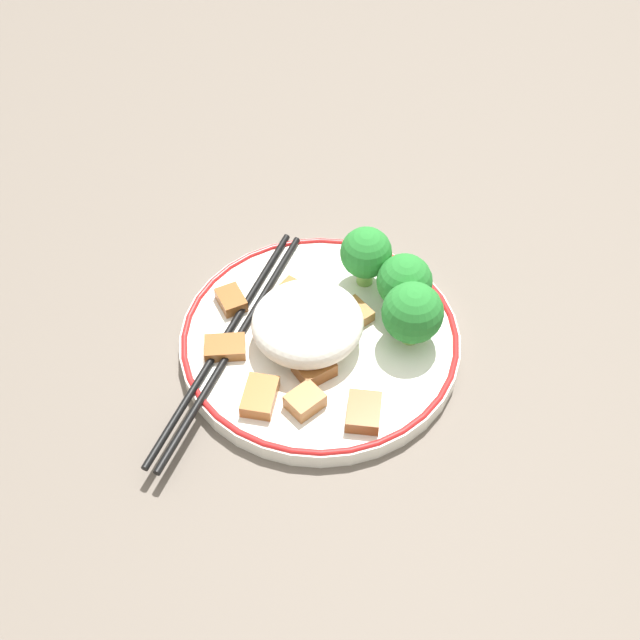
# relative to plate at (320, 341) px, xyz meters

# --- Properties ---
(ground_plane) EXTENTS (3.00, 3.00, 0.00)m
(ground_plane) POSITION_rel_plate_xyz_m (0.00, 0.00, -0.01)
(ground_plane) COLOR #665B51
(plate) EXTENTS (0.22, 0.22, 0.02)m
(plate) POSITION_rel_plate_xyz_m (0.00, 0.00, 0.00)
(plate) COLOR white
(plate) RESTS_ON ground_plane
(rice_mound) EXTENTS (0.09, 0.08, 0.04)m
(rice_mound) POSITION_rel_plate_xyz_m (0.01, 0.00, 0.03)
(rice_mound) COLOR white
(rice_mound) RESTS_ON plate
(broccoli_back_left) EXTENTS (0.05, 0.05, 0.05)m
(broccoli_back_left) POSITION_rel_plate_xyz_m (-0.06, 0.03, 0.04)
(broccoli_back_left) COLOR #7FB756
(broccoli_back_left) RESTS_ON plate
(broccoli_back_center) EXTENTS (0.04, 0.04, 0.05)m
(broccoli_back_center) POSITION_rel_plate_xyz_m (-0.07, -0.01, 0.03)
(broccoli_back_center) COLOR #7FB756
(broccoli_back_center) RESTS_ON plate
(broccoli_back_right) EXTENTS (0.04, 0.04, 0.05)m
(broccoli_back_right) POSITION_rel_plate_xyz_m (-0.06, -0.04, 0.04)
(broccoli_back_right) COLOR #7FB756
(broccoli_back_right) RESTS_ON plate
(meat_near_front) EXTENTS (0.04, 0.03, 0.01)m
(meat_near_front) POSITION_rel_plate_xyz_m (0.07, -0.01, 0.01)
(meat_near_front) COLOR brown
(meat_near_front) RESTS_ON plate
(meat_near_left) EXTENTS (0.04, 0.03, 0.01)m
(meat_near_left) POSITION_rel_plate_xyz_m (-0.03, -0.01, 0.01)
(meat_near_left) COLOR #9E6633
(meat_near_left) RESTS_ON plate
(meat_near_right) EXTENTS (0.03, 0.03, 0.01)m
(meat_near_right) POSITION_rel_plate_xyz_m (0.04, 0.06, 0.01)
(meat_near_right) COLOR #9E6633
(meat_near_right) RESTS_ON plate
(meat_near_back) EXTENTS (0.04, 0.04, 0.01)m
(meat_near_back) POSITION_rel_plate_xyz_m (0.06, 0.04, 0.01)
(meat_near_back) COLOR #995B28
(meat_near_back) RESTS_ON plate
(meat_on_rice_edge) EXTENTS (0.03, 0.03, 0.01)m
(meat_on_rice_edge) POSITION_rel_plate_xyz_m (0.02, 0.03, 0.01)
(meat_on_rice_edge) COLOR brown
(meat_on_rice_edge) RESTS_ON plate
(meat_mid_left) EXTENTS (0.02, 0.03, 0.01)m
(meat_mid_left) POSITION_rel_plate_xyz_m (0.05, -0.06, 0.01)
(meat_mid_left) COLOR brown
(meat_mid_left) RESTS_ON plate
(meat_mid_right) EXTENTS (0.04, 0.04, 0.01)m
(meat_mid_right) POSITION_rel_plate_xyz_m (0.01, -0.04, 0.01)
(meat_mid_right) COLOR #995B28
(meat_mid_right) RESTS_ON plate
(meat_far_scatter) EXTENTS (0.04, 0.04, 0.01)m
(meat_far_scatter) POSITION_rel_plate_xyz_m (-0.00, 0.08, 0.01)
(meat_far_scatter) COLOR brown
(meat_far_scatter) RESTS_ON plate
(chopsticks) EXTENTS (0.19, 0.19, 0.01)m
(chopsticks) POSITION_rel_plate_xyz_m (0.07, -0.02, 0.01)
(chopsticks) COLOR black
(chopsticks) RESTS_ON plate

